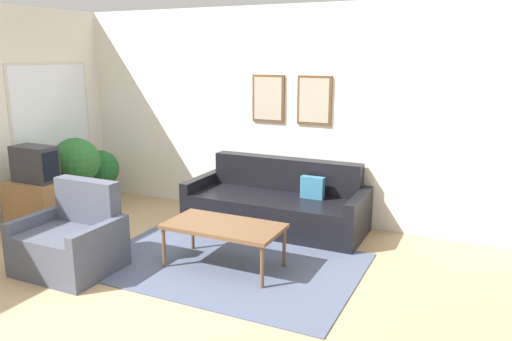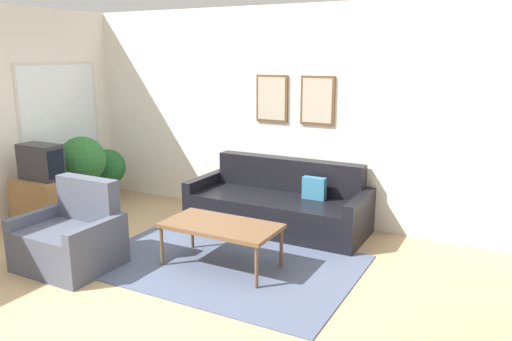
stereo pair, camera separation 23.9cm
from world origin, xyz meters
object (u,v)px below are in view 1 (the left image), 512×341
object	(u,v)px
tv	(35,164)
potted_plant_tall	(76,164)
couch	(277,205)
coffee_table	(224,228)
armchair	(72,242)

from	to	relation	value
tv	potted_plant_tall	xyz separation A→B (m)	(-0.01, 0.65, -0.14)
couch	tv	size ratio (longest dim) A/B	4.08
coffee_table	armchair	size ratio (longest dim) A/B	1.28
armchair	coffee_table	bearing A→B (deg)	4.70
coffee_table	armchair	distance (m)	1.52
coffee_table	potted_plant_tall	distance (m)	2.68
coffee_table	tv	distance (m)	2.61
couch	potted_plant_tall	bearing A→B (deg)	-165.17
potted_plant_tall	coffee_table	bearing A→B (deg)	-14.40
coffee_table	armchair	bearing A→B (deg)	-153.16
armchair	tv	bearing A→B (deg)	128.36
tv	couch	bearing A→B (deg)	27.44
couch	tv	distance (m)	2.95
tv	armchair	world-z (taller)	tv
tv	potted_plant_tall	size ratio (longest dim) A/B	0.52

